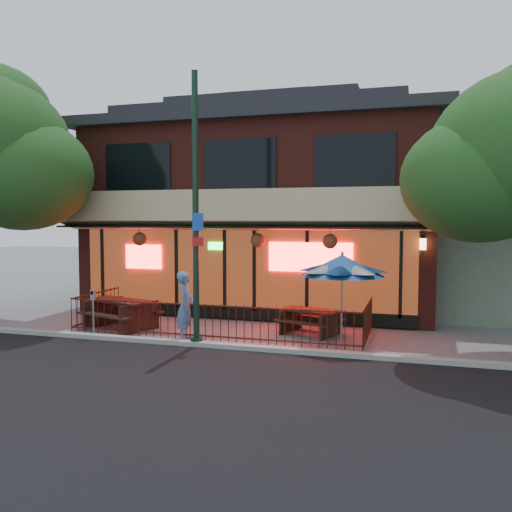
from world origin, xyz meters
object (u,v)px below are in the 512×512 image
(picnic_table_left, at_px, (121,310))
(patio_umbrella, at_px, (342,265))
(street_light, at_px, (196,224))
(parking_meter_near, at_px, (93,306))
(pedestrian, at_px, (185,306))
(picnic_table_right, at_px, (310,318))

(picnic_table_left, distance_m, patio_umbrella, 6.73)
(street_light, height_order, parking_meter_near, street_light)
(pedestrian, xyz_separation_m, parking_meter_near, (-2.48, -0.58, -0.02))
(street_light, height_order, picnic_table_left, street_light)
(picnic_table_left, relative_size, picnic_table_right, 1.23)
(patio_umbrella, xyz_separation_m, parking_meter_near, (-6.61, -1.18, -1.17))
(picnic_table_left, distance_m, parking_meter_near, 1.38)
(street_light, distance_m, picnic_table_right, 4.29)
(pedestrian, bearing_deg, street_light, -140.04)
(patio_umbrella, bearing_deg, parking_meter_near, -169.88)
(patio_umbrella, distance_m, pedestrian, 4.33)
(parking_meter_near, bearing_deg, picnic_table_left, 87.81)
(parking_meter_near, bearing_deg, picnic_table_right, 21.65)
(patio_umbrella, relative_size, pedestrian, 1.31)
(picnic_table_right, xyz_separation_m, patio_umbrella, (1.02, -1.04, 1.61))
(pedestrian, height_order, parking_meter_near, pedestrian)
(picnic_table_left, distance_m, pedestrian, 2.57)
(street_light, xyz_separation_m, parking_meter_near, (-3.01, -0.08, -2.24))
(picnic_table_right, relative_size, parking_meter_near, 1.48)
(picnic_table_right, bearing_deg, pedestrian, -152.24)
(picnic_table_right, distance_m, pedestrian, 3.55)
(picnic_table_right, distance_m, parking_meter_near, 6.04)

